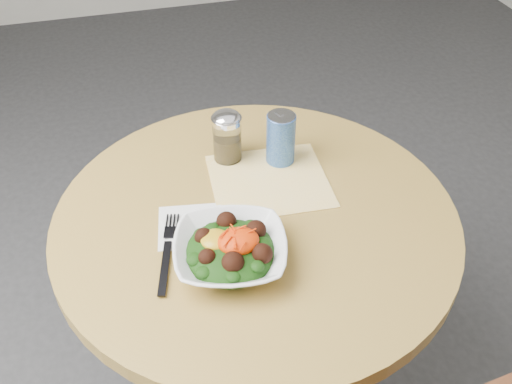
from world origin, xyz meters
TOP-DOWN VIEW (x-y plane):
  - table at (0.00, 0.00)m, footprint 0.90×0.90m
  - cloth_napkin at (0.06, 0.10)m, footprint 0.29×0.27m
  - paper_napkins at (-0.14, -0.02)m, footprint 0.17×0.18m
  - salad_bowl at (-0.09, -0.13)m, footprint 0.27×0.27m
  - fork at (-0.21, -0.07)m, footprint 0.08×0.23m
  - spice_shaker at (-0.01, 0.21)m, footprint 0.07×0.07m
  - beverage_can at (0.11, 0.17)m, footprint 0.07×0.07m

SIDE VIEW (x-z plane):
  - table at x=0.00m, z-range 0.18..0.93m
  - cloth_napkin at x=0.06m, z-range 0.75..0.75m
  - paper_napkins at x=-0.14m, z-range 0.75..0.75m
  - fork at x=-0.21m, z-range 0.75..0.76m
  - salad_bowl at x=-0.09m, z-range 0.74..0.82m
  - spice_shaker at x=-0.01m, z-range 0.75..0.88m
  - beverage_can at x=0.11m, z-range 0.75..0.88m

